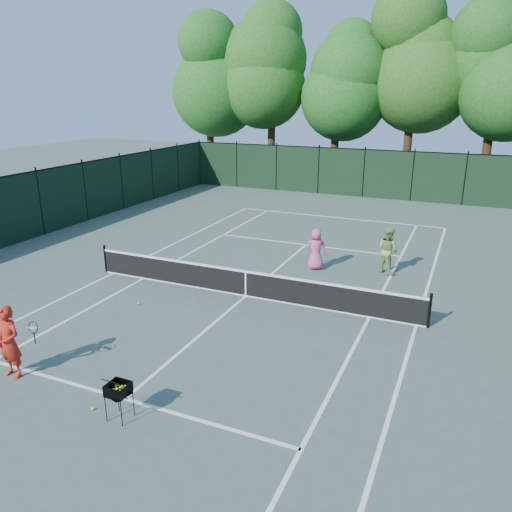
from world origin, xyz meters
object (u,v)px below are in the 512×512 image
at_px(ball_hopper, 118,389).
at_px(loose_ball_near_cart, 93,409).
at_px(player_pink, 316,249).
at_px(coach, 9,342).
at_px(loose_ball_midcourt, 138,304).
at_px(player_green, 388,250).

relative_size(ball_hopper, loose_ball_near_cart, 12.22).
bearing_deg(player_pink, coach, 47.79).
distance_m(coach, loose_ball_near_cart, 2.82).
height_order(ball_hopper, loose_ball_midcourt, ball_hopper).
bearing_deg(loose_ball_near_cart, coach, 172.85).
xyz_separation_m(player_pink, loose_ball_near_cart, (-1.70, -10.54, -0.77)).
bearing_deg(coach, player_green, 60.22).
height_order(loose_ball_near_cart, loose_ball_midcourt, same).
bearing_deg(ball_hopper, loose_ball_near_cart, -163.78).
height_order(player_pink, player_green, player_green).
height_order(player_pink, loose_ball_near_cart, player_pink).
distance_m(player_pink, player_green, 2.66).
bearing_deg(loose_ball_midcourt, loose_ball_near_cart, -63.53).
xyz_separation_m(coach, player_pink, (4.36, 10.20, -0.10)).
distance_m(player_pink, loose_ball_midcourt, 6.98).
bearing_deg(ball_hopper, coach, -170.43).
height_order(player_green, loose_ball_near_cart, player_green).
distance_m(coach, ball_hopper, 3.41).
bearing_deg(loose_ball_midcourt, coach, -92.07).
relative_size(player_green, loose_ball_midcourt, 26.04).
relative_size(coach, player_pink, 1.12).
bearing_deg(coach, player_pink, 69.55).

